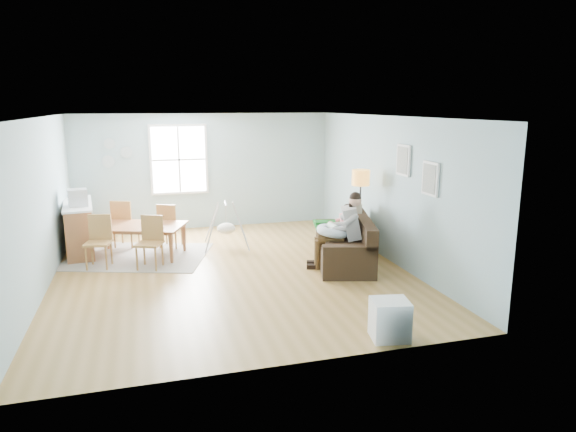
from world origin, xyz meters
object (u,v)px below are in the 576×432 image
object	(u,v)px
toddler	(342,222)
storage_cube	(389,320)
chair_ne	(169,223)
chair_sw	(99,238)
floor_lamp	(361,185)
dining_table	(137,241)
chair_se	(151,238)
sofa	(347,246)
counter	(80,227)
monitor	(77,198)
father	(342,228)
baby_swing	(226,228)
chair_nw	(124,220)

from	to	relation	value
toddler	storage_cube	xyz separation A→B (m)	(-0.69, -3.35, -0.48)
chair_ne	chair_sw	bearing A→B (deg)	-144.19
floor_lamp	chair_sw	size ratio (longest dim) A/B	1.75
dining_table	chair_se	world-z (taller)	chair_se
sofa	counter	size ratio (longest dim) A/B	1.27
chair_sw	monitor	bearing A→B (deg)	116.78
counter	monitor	distance (m)	0.74
toddler	chair_sw	size ratio (longest dim) A/B	0.89
counter	chair_ne	bearing A→B (deg)	-6.94
father	counter	world-z (taller)	father
father	baby_swing	xyz separation A→B (m)	(-1.79, 1.91, -0.33)
father	monitor	bearing A→B (deg)	156.05
sofa	storage_cube	distance (m)	3.21
counter	monitor	xyz separation A→B (m)	(0.05, -0.34, 0.66)
dining_table	counter	world-z (taller)	counter
counter	storage_cube	bearing A→B (deg)	-51.65
chair_sw	counter	bearing A→B (deg)	111.69
monitor	baby_swing	world-z (taller)	monitor
chair_sw	chair_se	size ratio (longest dim) A/B	1.01
sofa	baby_swing	distance (m)	2.60
counter	baby_swing	size ratio (longest dim) A/B	1.79
sofa	floor_lamp	xyz separation A→B (m)	(0.43, 0.43, 1.08)
dining_table	counter	size ratio (longest dim) A/B	0.97
floor_lamp	chair_sw	distance (m)	4.96
storage_cube	monitor	world-z (taller)	monitor
baby_swing	monitor	bearing A→B (deg)	177.19
chair_nw	dining_table	bearing A→B (deg)	-71.41
storage_cube	chair_ne	xyz separation A→B (m)	(-2.43, 5.05, 0.27)
counter	baby_swing	bearing A→B (deg)	-9.40
sofa	chair_nw	xyz separation A→B (m)	(-4.02, 2.20, 0.27)
dining_table	chair_nw	distance (m)	0.83
sofa	toddler	distance (m)	0.48
sofa	storage_cube	world-z (taller)	sofa
dining_table	chair_sw	size ratio (longest dim) A/B	1.86
dining_table	chair_se	size ratio (longest dim) A/B	1.87
monitor	baby_swing	xyz separation A→B (m)	(2.82, -0.14, -0.75)
chair_sw	father	bearing A→B (deg)	-16.55
storage_cube	counter	world-z (taller)	counter
dining_table	father	bearing A→B (deg)	-4.13
dining_table	chair_ne	size ratio (longest dim) A/B	1.91
storage_cube	toddler	bearing A→B (deg)	78.37
father	chair_sw	xyz separation A→B (m)	(-4.21, 1.25, -0.20)
storage_cube	dining_table	distance (m)	5.51
chair_sw	chair_se	world-z (taller)	chair_sw
father	chair_nw	distance (m)	4.54
chair_sw	chair_nw	bearing A→B (deg)	71.74
chair_sw	counter	size ratio (longest dim) A/B	0.52
storage_cube	baby_swing	world-z (taller)	baby_swing
father	floor_lamp	size ratio (longest dim) A/B	0.83
father	dining_table	bearing A→B (deg)	154.37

